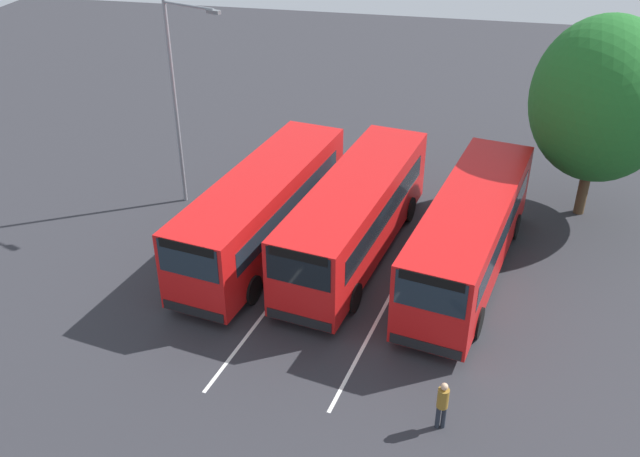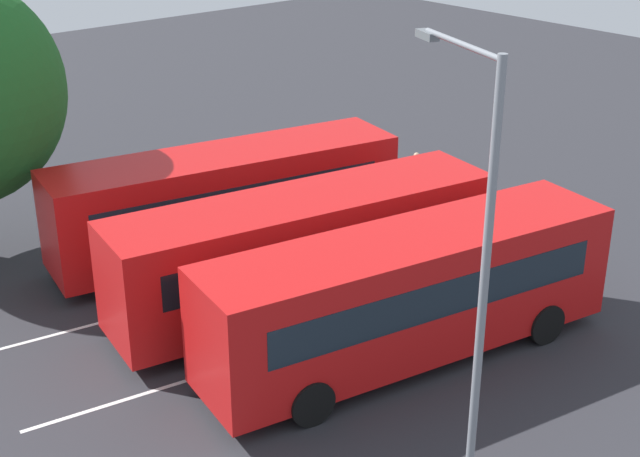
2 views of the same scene
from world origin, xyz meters
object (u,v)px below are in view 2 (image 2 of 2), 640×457
bus_far_left (410,292)px  bus_center_left (305,248)px  pedestrian (416,171)px  street_lamp (477,268)px  bus_center_right (227,198)px

bus_far_left → bus_center_left: 3.57m
pedestrian → street_lamp: street_lamp is taller
bus_center_right → street_lamp: size_ratio=1.25×
bus_center_left → pedestrian: bus_center_left is taller
street_lamp → bus_center_right: bearing=4.5°
bus_center_left → pedestrian: bearing=35.2°
street_lamp → bus_far_left: bearing=-15.7°
bus_center_left → bus_center_right: (0.49, 4.26, 0.00)m
bus_center_left → street_lamp: (-2.79, -7.93, 3.23)m
street_lamp → bus_center_left: bearing=0.2°
bus_far_left → pedestrian: 10.99m
bus_far_left → bus_center_right: bearing=98.8°
bus_center_right → street_lamp: (-3.27, -12.20, 3.23)m
pedestrian → bus_center_left: bearing=12.4°
pedestrian → bus_center_right: bearing=-15.4°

